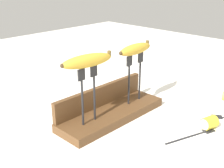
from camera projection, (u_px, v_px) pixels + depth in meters
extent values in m
plane|color=white|center=(112.00, 118.00, 1.05)|extent=(3.00, 3.00, 0.00)
cube|color=brown|center=(112.00, 114.00, 1.05)|extent=(0.42, 0.14, 0.03)
cube|color=brown|center=(100.00, 96.00, 1.07)|extent=(0.41, 0.02, 0.07)
cylinder|color=black|center=(83.00, 103.00, 0.92)|extent=(0.01, 0.01, 0.15)
cube|color=black|center=(81.00, 75.00, 0.88)|extent=(0.03, 0.01, 0.04)
cylinder|color=black|center=(94.00, 98.00, 0.95)|extent=(0.01, 0.01, 0.15)
cube|color=black|center=(94.00, 71.00, 0.92)|extent=(0.03, 0.01, 0.04)
cylinder|color=black|center=(129.00, 85.00, 1.07)|extent=(0.01, 0.01, 0.15)
cube|color=black|center=(129.00, 61.00, 1.03)|extent=(0.03, 0.01, 0.04)
cylinder|color=black|center=(140.00, 81.00, 1.11)|extent=(0.01, 0.01, 0.15)
cube|color=black|center=(141.00, 57.00, 1.08)|extent=(0.03, 0.01, 0.04)
ellipsoid|color=gold|center=(87.00, 61.00, 0.89)|extent=(0.18, 0.07, 0.04)
cylinder|color=brown|center=(109.00, 54.00, 0.93)|extent=(0.01, 0.01, 0.02)
sphere|color=#3F2D19|center=(62.00, 66.00, 0.84)|extent=(0.01, 0.01, 0.01)
ellipsoid|color=gold|center=(135.00, 49.00, 1.04)|extent=(0.16, 0.04, 0.04)
cylinder|color=brown|center=(148.00, 43.00, 1.09)|extent=(0.01, 0.01, 0.02)
sphere|color=#3F2D19|center=(121.00, 53.00, 0.99)|extent=(0.01, 0.01, 0.01)
cube|color=black|center=(217.00, 116.00, 1.06)|extent=(0.04, 0.04, 0.01)
cylinder|color=black|center=(186.00, 137.00, 0.93)|extent=(0.15, 0.06, 0.01)
cube|color=black|center=(209.00, 130.00, 0.97)|extent=(0.04, 0.04, 0.01)
cylinder|color=yellow|center=(209.00, 123.00, 0.98)|extent=(0.06, 0.05, 0.04)
cylinder|color=beige|center=(204.00, 125.00, 0.96)|extent=(0.01, 0.04, 0.04)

